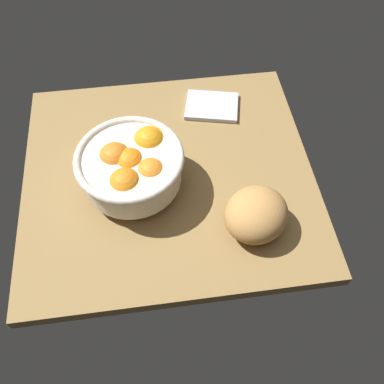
{
  "coord_description": "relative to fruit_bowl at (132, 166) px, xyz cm",
  "views": [
    {
      "loc": [
        2.02,
        55.9,
        75.02
      ],
      "look_at": [
        -4.15,
        9.43,
        5.0
      ],
      "focal_mm": 38.61,
      "sensor_mm": 36.0,
      "label": 1
    }
  ],
  "objects": [
    {
      "name": "ground_plane",
      "position": [
        -7.57,
        -2.75,
        -8.53
      ],
      "size": [
        64.9,
        60.23,
        3.0
      ],
      "primitive_type": "cube",
      "color": "olive"
    },
    {
      "name": "fruit_bowl",
      "position": [
        0.0,
        0.0,
        0.0
      ],
      "size": [
        22.48,
        22.48,
        11.63
      ],
      "color": "silver",
      "rests_on": "ground"
    },
    {
      "name": "bread_loaf",
      "position": [
        -23.65,
        13.39,
        -2.44
      ],
      "size": [
        18.0,
        17.76,
        9.17
      ],
      "primitive_type": "ellipsoid",
      "rotation": [
        0.0,
        0.0,
        0.63
      ],
      "color": "#BA8447",
      "rests_on": "ground"
    },
    {
      "name": "napkin_folded",
      "position": [
        -20.48,
        -21.48,
        -6.45
      ],
      "size": [
        14.91,
        12.57,
        1.16
      ],
      "primitive_type": "cube",
      "rotation": [
        0.0,
        0.0,
        -0.23
      ],
      "color": "#B8B8CD",
      "rests_on": "ground"
    }
  ]
}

